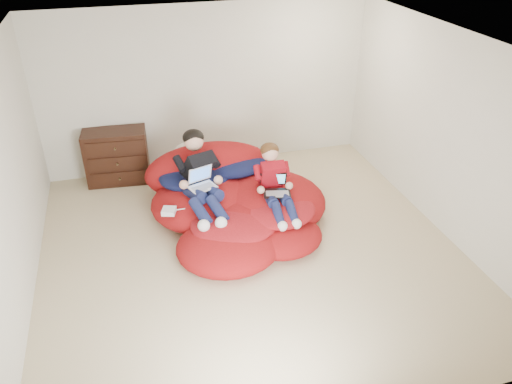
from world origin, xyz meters
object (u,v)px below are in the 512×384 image
object	(u,v)px
dresser	(117,156)
older_boy	(200,172)
beanbag_pile	(235,202)
laptop_white	(202,181)
younger_boy	(275,180)
laptop_black	(275,187)

from	to	relation	value
dresser	older_boy	distance (m)	1.75
beanbag_pile	laptop_white	size ratio (longest dim) A/B	6.43
younger_boy	laptop_black	size ratio (longest dim) A/B	2.46
older_boy	laptop_white	bearing A→B (deg)	-90.00
older_boy	laptop_black	bearing A→B (deg)	-23.24
younger_boy	laptop_white	bearing A→B (deg)	165.13
older_boy	laptop_white	xyz separation A→B (m)	(-0.00, -0.12, -0.07)
dresser	older_boy	size ratio (longest dim) A/B	0.71
laptop_white	laptop_black	bearing A→B (deg)	-16.46
beanbag_pile	younger_boy	world-z (taller)	younger_boy
older_boy	dresser	bearing A→B (deg)	126.33
younger_boy	older_boy	bearing A→B (deg)	158.22
older_boy	laptop_white	size ratio (longest dim) A/B	3.46
beanbag_pile	laptop_white	xyz separation A→B (m)	(-0.43, -0.02, 0.39)
beanbag_pile	older_boy	world-z (taller)	older_boy
dresser	older_boy	world-z (taller)	older_boy
beanbag_pile	laptop_black	bearing A→B (deg)	-30.80
dresser	laptop_black	size ratio (longest dim) A/B	2.29
dresser	beanbag_pile	distance (m)	2.09
dresser	younger_boy	bearing A→B (deg)	-42.30
older_boy	younger_boy	xyz separation A→B (m)	(0.90, -0.36, -0.06)
older_boy	beanbag_pile	bearing A→B (deg)	-13.70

